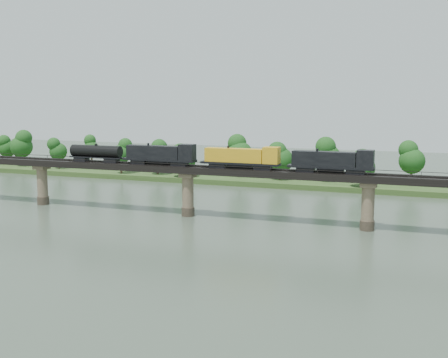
% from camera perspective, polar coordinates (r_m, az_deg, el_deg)
% --- Properties ---
extents(ground, '(400.00, 400.00, 0.00)m').
position_cam_1_polar(ground, '(103.16, -10.42, -7.05)').
color(ground, '#364436').
rests_on(ground, ground).
extents(far_bank, '(300.00, 24.00, 1.60)m').
position_cam_1_polar(far_bank, '(179.86, 3.37, 0.01)').
color(far_bank, '#2D481D').
rests_on(far_bank, ground).
extents(bridge, '(236.00, 30.00, 11.50)m').
position_cam_1_polar(bridge, '(128.05, -3.69, -1.37)').
color(bridge, '#473A2D').
rests_on(bridge, ground).
extents(bridge_superstructure, '(220.00, 4.90, 0.75)m').
position_cam_1_polar(bridge_superstructure, '(127.12, -3.72, 1.45)').
color(bridge_superstructure, black).
rests_on(bridge_superstructure, bridge).
extents(far_treeline, '(289.06, 17.54, 13.60)m').
position_cam_1_polar(far_treeline, '(177.15, 0.43, 2.51)').
color(far_treeline, '#382619').
rests_on(far_treeline, far_bank).
extents(freight_train, '(71.98, 2.80, 4.95)m').
position_cam_1_polar(freight_train, '(124.53, -1.13, 2.28)').
color(freight_train, black).
rests_on(freight_train, bridge).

